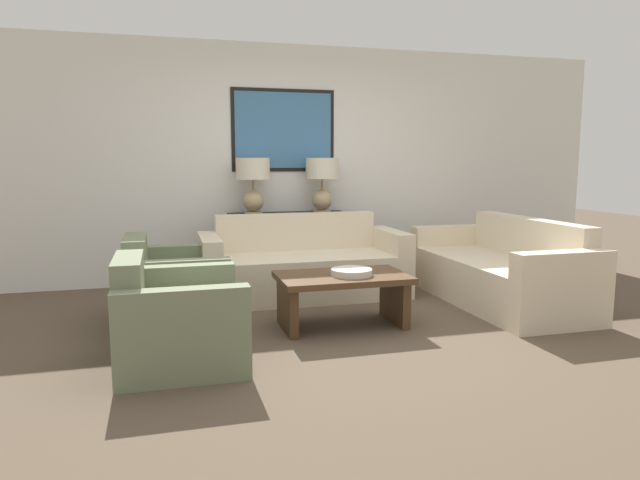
# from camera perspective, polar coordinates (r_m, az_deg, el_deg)

# --- Properties ---
(ground_plane) EXTENTS (20.00, 20.00, 0.00)m
(ground_plane) POSITION_cam_1_polar(r_m,az_deg,el_deg) (4.53, 2.60, -9.58)
(ground_plane) COLOR brown
(back_wall) EXTENTS (7.96, 0.12, 2.65)m
(back_wall) POSITION_cam_1_polar(r_m,az_deg,el_deg) (6.60, -3.74, 7.66)
(back_wall) COLOR silver
(back_wall) RESTS_ON ground_plane
(console_table) EXTENTS (1.32, 0.40, 0.78)m
(console_table) POSITION_cam_1_polar(r_m,az_deg,el_deg) (6.41, -3.16, -0.78)
(console_table) COLOR black
(console_table) RESTS_ON ground_plane
(table_lamp_left) EXTENTS (0.37, 0.37, 0.61)m
(table_lamp_left) POSITION_cam_1_polar(r_m,az_deg,el_deg) (6.26, -6.72, 6.12)
(table_lamp_left) COLOR tan
(table_lamp_left) RESTS_ON console_table
(table_lamp_right) EXTENTS (0.37, 0.37, 0.61)m
(table_lamp_right) POSITION_cam_1_polar(r_m,az_deg,el_deg) (6.43, 0.21, 6.22)
(table_lamp_right) COLOR tan
(table_lamp_right) RESTS_ON console_table
(couch_by_back_wall) EXTENTS (2.04, 0.88, 0.81)m
(couch_by_back_wall) POSITION_cam_1_polar(r_m,az_deg,el_deg) (5.78, -1.73, -2.78)
(couch_by_back_wall) COLOR beige
(couch_by_back_wall) RESTS_ON ground_plane
(couch_by_side) EXTENTS (0.88, 2.04, 0.81)m
(couch_by_side) POSITION_cam_1_polar(r_m,az_deg,el_deg) (5.76, 17.58, -3.19)
(couch_by_side) COLOR beige
(couch_by_side) RESTS_ON ground_plane
(coffee_table) EXTENTS (1.06, 0.65, 0.44)m
(coffee_table) POSITION_cam_1_polar(r_m,az_deg,el_deg) (4.72, 2.25, -4.93)
(coffee_table) COLOR #4C331E
(coffee_table) RESTS_ON ground_plane
(decorative_bowl) EXTENTS (0.34, 0.34, 0.05)m
(decorative_bowl) POSITION_cam_1_polar(r_m,az_deg,el_deg) (4.65, 3.17, -3.23)
(decorative_bowl) COLOR beige
(decorative_bowl) RESTS_ON coffee_table
(armchair_near_back_wall) EXTENTS (0.83, 0.93, 0.74)m
(armchair_near_back_wall) POSITION_cam_1_polar(r_m,az_deg,el_deg) (5.01, -14.45, -4.81)
(armchair_near_back_wall) COLOR #707A5B
(armchair_near_back_wall) RESTS_ON ground_plane
(armchair_near_camera) EXTENTS (0.83, 0.93, 0.74)m
(armchair_near_camera) POSITION_cam_1_polar(r_m,az_deg,el_deg) (4.01, -14.15, -8.00)
(armchair_near_camera) COLOR #707A5B
(armchair_near_camera) RESTS_ON ground_plane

